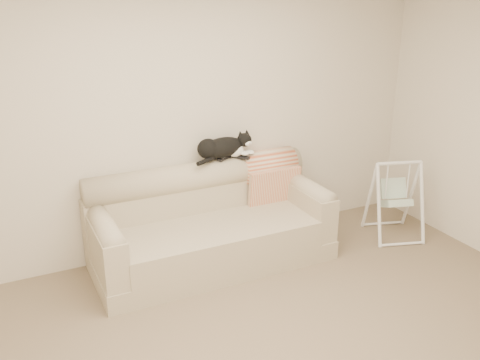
# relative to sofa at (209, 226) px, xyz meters

# --- Properties ---
(room_shell) EXTENTS (5.04, 4.04, 2.60)m
(room_shell) POSITION_rel_sofa_xyz_m (-0.05, -1.62, 1.18)
(room_shell) COLOR beige
(room_shell) RESTS_ON ground
(sofa) EXTENTS (2.20, 0.93, 0.90)m
(sofa) POSITION_rel_sofa_xyz_m (0.00, 0.00, 0.00)
(sofa) COLOR tan
(sofa) RESTS_ON ground
(remote_a) EXTENTS (0.18, 0.13, 0.03)m
(remote_a) POSITION_rel_sofa_xyz_m (0.27, 0.25, 0.56)
(remote_a) COLOR black
(remote_a) RESTS_ON sofa
(remote_b) EXTENTS (0.15, 0.16, 0.02)m
(remote_b) POSITION_rel_sofa_xyz_m (0.43, 0.20, 0.56)
(remote_b) COLOR black
(remote_b) RESTS_ON sofa
(tuxedo_cat) EXTENTS (0.64, 0.31, 0.25)m
(tuxedo_cat) POSITION_rel_sofa_xyz_m (0.26, 0.24, 0.67)
(tuxedo_cat) COLOR black
(tuxedo_cat) RESTS_ON sofa
(throw_blanket) EXTENTS (0.56, 0.38, 0.58)m
(throw_blanket) POSITION_rel_sofa_xyz_m (0.74, 0.23, 0.37)
(throw_blanket) COLOR #C55834
(throw_blanket) RESTS_ON sofa
(baby_swing) EXTENTS (0.63, 0.65, 0.82)m
(baby_swing) POSITION_rel_sofa_xyz_m (1.92, -0.35, 0.06)
(baby_swing) COLOR white
(baby_swing) RESTS_ON ground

